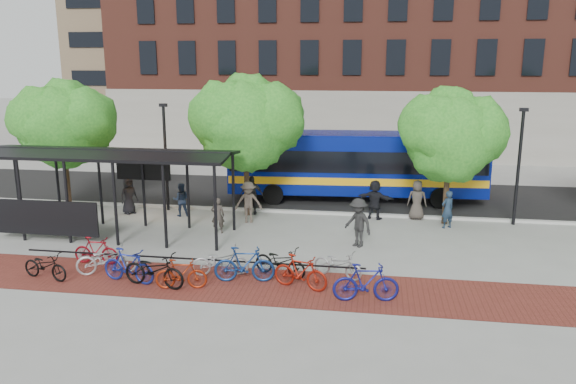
# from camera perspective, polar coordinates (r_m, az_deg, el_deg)

# --- Properties ---
(ground) EXTENTS (160.00, 160.00, 0.00)m
(ground) POSITION_cam_1_polar(r_m,az_deg,el_deg) (22.82, 1.32, -4.83)
(ground) COLOR #9E9E99
(ground) RESTS_ON ground
(asphalt_street) EXTENTS (160.00, 8.00, 0.01)m
(asphalt_street) POSITION_cam_1_polar(r_m,az_deg,el_deg) (30.48, 3.35, -0.23)
(asphalt_street) COLOR black
(asphalt_street) RESTS_ON ground
(curb) EXTENTS (160.00, 0.25, 0.12)m
(curb) POSITION_cam_1_polar(r_m,az_deg,el_deg) (26.61, 2.48, -2.08)
(curb) COLOR #B7B7B2
(curb) RESTS_ON ground
(brick_strip) EXTENTS (24.00, 3.00, 0.01)m
(brick_strip) POSITION_cam_1_polar(r_m,az_deg,el_deg) (18.61, -6.98, -9.19)
(brick_strip) COLOR maroon
(brick_strip) RESTS_ON ground
(bike_rack_rail) EXTENTS (12.00, 0.05, 0.95)m
(bike_rack_rail) POSITION_cam_1_polar(r_m,az_deg,el_deg) (19.78, -9.92, -7.92)
(bike_rack_rail) COLOR black
(bike_rack_rail) RESTS_ON ground
(building_brick) EXTENTS (55.00, 14.00, 20.00)m
(building_brick) POSITION_cam_1_polar(r_m,az_deg,el_deg) (48.14, 18.23, 16.03)
(building_brick) COLOR brown
(building_brick) RESTS_ON ground
(bus_shelter) EXTENTS (10.60, 3.07, 3.60)m
(bus_shelter) POSITION_cam_1_polar(r_m,az_deg,el_deg) (24.09, -18.37, 2.81)
(bus_shelter) COLOR black
(bus_shelter) RESTS_ON ground
(tree_a) EXTENTS (4.90, 4.00, 6.18)m
(tree_a) POSITION_cam_1_polar(r_m,az_deg,el_deg) (29.07, -21.78, 6.68)
(tree_a) COLOR #382619
(tree_a) RESTS_ON ground
(tree_b) EXTENTS (5.15, 4.20, 6.47)m
(tree_b) POSITION_cam_1_polar(r_m,az_deg,el_deg) (25.66, -4.10, 7.33)
(tree_b) COLOR #382619
(tree_b) RESTS_ON ground
(tree_c) EXTENTS (4.66, 3.80, 5.92)m
(tree_c) POSITION_cam_1_polar(r_m,az_deg,el_deg) (25.25, 16.33, 5.82)
(tree_c) COLOR #382619
(tree_c) RESTS_ON ground
(lamp_post_left) EXTENTS (0.35, 0.20, 5.12)m
(lamp_post_left) POSITION_cam_1_polar(r_m,az_deg,el_deg) (27.33, -12.33, 3.79)
(lamp_post_left) COLOR black
(lamp_post_left) RESTS_ON ground
(lamp_post_right) EXTENTS (0.35, 0.20, 5.12)m
(lamp_post_right) POSITION_cam_1_polar(r_m,az_deg,el_deg) (26.21, 22.41, 2.71)
(lamp_post_right) COLOR black
(lamp_post_right) RESTS_ON ground
(bus) EXTENTS (13.07, 3.70, 3.49)m
(bus) POSITION_cam_1_polar(r_m,az_deg,el_deg) (29.08, 6.91, 3.06)
(bus) COLOR navy
(bus) RESTS_ON ground
(bike_0) EXTENTS (1.87, 1.02, 0.93)m
(bike_0) POSITION_cam_1_polar(r_m,az_deg,el_deg) (20.30, -23.44, -6.89)
(bike_0) COLOR black
(bike_0) RESTS_ON ground
(bike_1) EXTENTS (1.67, 0.49, 1.00)m
(bike_1) POSITION_cam_1_polar(r_m,az_deg,el_deg) (21.12, -18.93, -5.64)
(bike_1) COLOR maroon
(bike_1) RESTS_ON ground
(bike_2) EXTENTS (2.12, 1.34, 1.05)m
(bike_2) POSITION_cam_1_polar(r_m,az_deg,el_deg) (20.02, -17.96, -6.52)
(bike_2) COLOR #A3A3A5
(bike_2) RESTS_ON ground
(bike_3) EXTENTS (1.99, 0.92, 1.15)m
(bike_3) POSITION_cam_1_polar(r_m,az_deg,el_deg) (19.06, -15.90, -7.21)
(bike_3) COLOR navy
(bike_3) RESTS_ON ground
(bike_4) EXTENTS (2.26, 1.15, 1.13)m
(bike_4) POSITION_cam_1_polar(r_m,az_deg,el_deg) (18.52, -13.45, -7.71)
(bike_4) COLOR black
(bike_4) RESTS_ON ground
(bike_5) EXTENTS (1.71, 0.76, 0.99)m
(bike_5) POSITION_cam_1_polar(r_m,az_deg,el_deg) (18.20, -10.81, -8.19)
(bike_5) COLOR maroon
(bike_5) RESTS_ON ground
(bike_6) EXTENTS (2.02, 1.10, 1.01)m
(bike_6) POSITION_cam_1_polar(r_m,az_deg,el_deg) (19.10, -6.89, -6.98)
(bike_6) COLOR #9A9A9C
(bike_6) RESTS_ON ground
(bike_7) EXTENTS (2.06, 0.85, 1.20)m
(bike_7) POSITION_cam_1_polar(r_m,az_deg,el_deg) (18.44, -4.45, -7.35)
(bike_7) COLOR navy
(bike_7) RESTS_ON ground
(bike_8) EXTENTS (2.04, 1.30, 1.01)m
(bike_8) POSITION_cam_1_polar(r_m,az_deg,el_deg) (18.93, -0.80, -7.06)
(bike_8) COLOR black
(bike_8) RESTS_ON ground
(bike_9) EXTENTS (1.93, 1.07, 1.12)m
(bike_9) POSITION_cam_1_polar(r_m,az_deg,el_deg) (17.88, 1.26, -8.13)
(bike_9) COLOR maroon
(bike_9) RESTS_ON ground
(bike_10) EXTENTS (1.87, 1.27, 0.93)m
(bike_10) POSITION_cam_1_polar(r_m,az_deg,el_deg) (18.88, 5.08, -7.30)
(bike_10) COLOR #949496
(bike_10) RESTS_ON ground
(bike_11) EXTENTS (2.05, 0.83, 1.20)m
(bike_11) POSITION_cam_1_polar(r_m,az_deg,el_deg) (17.12, 7.92, -9.10)
(bike_11) COLOR navy
(bike_11) RESTS_ON ground
(pedestrian_0) EXTENTS (0.96, 1.01, 1.73)m
(pedestrian_0) POSITION_cam_1_polar(r_m,az_deg,el_deg) (27.49, -15.87, -0.35)
(pedestrian_0) COLOR black
(pedestrian_0) RESTS_ON ground
(pedestrian_1) EXTENTS (0.63, 0.48, 1.53)m
(pedestrian_1) POSITION_cam_1_polar(r_m,az_deg,el_deg) (23.61, -7.14, -2.38)
(pedestrian_1) COLOR #39332E
(pedestrian_1) RESTS_ON ground
(pedestrian_2) EXTENTS (0.89, 0.78, 1.55)m
(pedestrian_2) POSITION_cam_1_polar(r_m,az_deg,el_deg) (26.50, -10.83, -0.77)
(pedestrian_2) COLOR #202E4B
(pedestrian_2) RESTS_ON ground
(pedestrian_3) EXTENTS (1.34, 0.96, 1.87)m
(pedestrian_3) POSITION_cam_1_polar(r_m,az_deg,el_deg) (24.97, -4.04, -1.05)
(pedestrian_3) COLOR brown
(pedestrian_3) RESTS_ON ground
(pedestrian_4) EXTENTS (1.13, 0.66, 1.82)m
(pedestrian_4) POSITION_cam_1_polar(r_m,az_deg,el_deg) (26.45, -3.72, -0.30)
(pedestrian_4) COLOR #262626
(pedestrian_4) RESTS_ON ground
(pedestrian_5) EXTENTS (1.77, 1.02, 1.82)m
(pedestrian_5) POSITION_cam_1_polar(r_m,az_deg,el_deg) (25.81, 8.81, -0.77)
(pedestrian_5) COLOR black
(pedestrian_5) RESTS_ON ground
(pedestrian_6) EXTENTS (0.93, 0.65, 1.81)m
(pedestrian_6) POSITION_cam_1_polar(r_m,az_deg,el_deg) (26.12, 12.98, -0.79)
(pedestrian_6) COLOR #433C36
(pedestrian_6) RESTS_ON ground
(pedestrian_7) EXTENTS (0.72, 0.65, 1.65)m
(pedestrian_7) POSITION_cam_1_polar(r_m,az_deg,el_deg) (25.11, 15.89, -1.71)
(pedestrian_7) COLOR #1C2E42
(pedestrian_7) RESTS_ON ground
(pedestrian_9) EXTENTS (1.42, 1.33, 1.92)m
(pedestrian_9) POSITION_cam_1_polar(r_m,az_deg,el_deg) (21.87, 7.14, -3.11)
(pedestrian_9) COLOR black
(pedestrian_9) RESTS_ON ground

